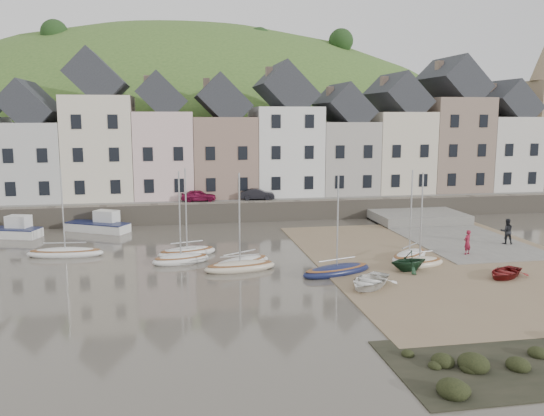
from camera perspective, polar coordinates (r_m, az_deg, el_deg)
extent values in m
plane|color=#4C453C|center=(36.09, 1.68, -6.23)|extent=(160.00, 160.00, 0.00)
cube|color=#3B5B24|center=(67.01, -3.91, 1.64)|extent=(90.00, 30.00, 1.50)
cube|color=slate|center=(55.59, -2.63, 0.91)|extent=(70.00, 7.00, 0.10)
cube|color=slate|center=(52.26, -2.12, -0.35)|extent=(70.00, 1.20, 1.80)
cube|color=#7C654B|center=(39.75, 17.47, -5.16)|extent=(18.00, 26.00, 0.06)
cube|color=slate|center=(48.46, 17.32, -2.55)|extent=(8.00, 18.00, 0.12)
ellipsoid|color=#3B5B24|center=(98.04, -8.52, -7.19)|extent=(134.40, 84.00, 84.00)
cylinder|color=#382619|center=(83.78, -20.97, 14.42)|extent=(0.50, 0.50, 3.00)
sphere|color=#213D19|center=(84.06, -21.07, 16.12)|extent=(3.60, 3.60, 3.60)
cylinder|color=#382619|center=(86.43, -11.00, 14.68)|extent=(0.50, 0.50, 3.00)
sphere|color=#213D19|center=(86.71, -11.06, 16.32)|extent=(3.60, 3.60, 3.60)
cylinder|color=#382619|center=(85.45, -1.27, 14.91)|extent=(0.50, 0.50, 3.00)
sphere|color=#213D19|center=(85.73, -1.27, 16.57)|extent=(3.60, 3.60, 3.60)
cylinder|color=#382619|center=(87.15, 6.93, 14.73)|extent=(0.50, 0.50, 3.00)
sphere|color=#213D19|center=(87.42, 6.96, 16.36)|extent=(3.60, 3.60, 3.60)
cube|color=#BBBBB7|center=(59.61, -22.66, 4.35)|extent=(5.80, 8.00, 7.50)
cube|color=gray|center=(59.82, -24.45, 10.66)|extent=(0.60, 0.90, 1.40)
cube|color=beige|center=(58.50, -16.83, 5.81)|extent=(6.40, 8.00, 10.00)
cube|color=gray|center=(58.84, -18.80, 13.76)|extent=(0.60, 0.90, 1.40)
cube|color=beige|center=(58.16, -10.84, 5.29)|extent=(5.60, 8.00, 8.50)
cube|color=gray|center=(58.15, -12.47, 12.21)|extent=(0.60, 0.90, 1.40)
cube|color=#886D5E|center=(58.41, -4.96, 5.19)|extent=(6.20, 8.00, 8.00)
cube|color=gray|center=(58.22, -6.62, 12.16)|extent=(0.60, 0.90, 1.40)
cube|color=silver|center=(59.31, 1.28, 5.77)|extent=(6.60, 8.00, 9.00)
cube|color=gray|center=(59.04, -0.31, 13.35)|extent=(0.60, 0.90, 1.40)
cube|color=#A59F97|center=(60.90, 7.07, 5.08)|extent=(5.80, 8.00, 7.50)
cube|color=gray|center=(60.37, 5.86, 11.41)|extent=(0.60, 0.90, 1.40)
cube|color=beige|center=(62.87, 12.29, 5.53)|extent=(6.00, 8.00, 8.50)
cube|color=gray|center=(62.29, 11.22, 12.23)|extent=(0.60, 0.90, 1.40)
cube|color=#836E5E|center=(65.47, 17.41, 6.12)|extent=(6.40, 8.00, 10.00)
cube|color=gray|center=(64.86, 16.49, 13.41)|extent=(0.60, 0.90, 1.40)
cube|color=beige|center=(68.57, 21.96, 5.16)|extent=(5.80, 8.00, 8.00)
cube|color=gray|center=(67.74, 21.26, 11.02)|extent=(0.60, 0.90, 1.40)
ellipsoid|color=silver|center=(41.96, -20.09, -4.31)|extent=(5.35, 1.92, 0.84)
ellipsoid|color=brown|center=(41.91, -20.11, -4.01)|extent=(4.92, 1.75, 0.20)
cylinder|color=#B2B5B7|center=(41.37, -20.33, -0.13)|extent=(0.10, 0.10, 5.60)
cylinder|color=#B2B5B7|center=(41.80, -20.15, -3.31)|extent=(2.88, 0.31, 0.08)
ellipsoid|color=silver|center=(38.12, -9.16, -5.19)|extent=(4.08, 2.33, 0.84)
ellipsoid|color=brown|center=(38.06, -9.17, -4.87)|extent=(3.75, 2.12, 0.20)
cylinder|color=#B2B5B7|center=(37.47, -9.28, -0.59)|extent=(0.10, 0.10, 5.60)
cylinder|color=#B2B5B7|center=(37.94, -9.19, -4.09)|extent=(2.08, 0.55, 0.08)
ellipsoid|color=beige|center=(35.93, -3.24, -5.98)|extent=(4.81, 2.20, 0.84)
ellipsoid|color=brown|center=(35.88, -3.25, -5.64)|extent=(4.42, 2.00, 0.20)
cylinder|color=#B2B5B7|center=(35.24, -3.29, -1.11)|extent=(0.10, 0.10, 5.60)
cylinder|color=#B2B5B7|center=(35.74, -3.26, -4.82)|extent=(2.53, 0.47, 0.08)
ellipsoid|color=silver|center=(40.07, -8.55, -4.46)|extent=(4.44, 2.64, 0.84)
ellipsoid|color=brown|center=(40.01, -8.55, -4.15)|extent=(4.08, 2.41, 0.20)
cylinder|color=#B2B5B7|center=(39.45, -8.65, -0.08)|extent=(0.10, 0.10, 5.60)
cylinder|color=#B2B5B7|center=(39.90, -8.57, -3.41)|extent=(2.23, 0.74, 0.08)
ellipsoid|color=silver|center=(36.76, -3.25, -5.63)|extent=(4.75, 3.64, 0.84)
ellipsoid|color=brown|center=(36.71, -3.26, -5.29)|extent=(4.36, 3.34, 0.20)
cylinder|color=#B2B5B7|center=(36.09, -3.30, -0.87)|extent=(0.10, 0.10, 5.60)
cylinder|color=#B2B5B7|center=(36.58, -3.27, -4.49)|extent=(2.24, 1.36, 0.08)
ellipsoid|color=#141B41|center=(35.25, 6.53, -6.33)|extent=(5.08, 2.96, 0.84)
ellipsoid|color=brown|center=(35.19, 6.54, -5.99)|extent=(4.66, 2.70, 0.20)
cylinder|color=#B2B5B7|center=(34.54, 6.63, -1.37)|extent=(0.10, 0.10, 5.60)
cylinder|color=#B2B5B7|center=(35.05, 6.55, -5.15)|extent=(2.56, 0.92, 0.08)
ellipsoid|color=silver|center=(39.64, 13.65, -4.77)|extent=(4.04, 3.75, 0.84)
ellipsoid|color=brown|center=(39.59, 13.66, -4.46)|extent=(3.70, 3.44, 0.20)
cylinder|color=#B2B5B7|center=(39.02, 13.82, -0.35)|extent=(0.10, 0.10, 5.60)
cylinder|color=#B2B5B7|center=(39.47, 13.69, -3.72)|extent=(1.74, 1.50, 0.08)
ellipsoid|color=beige|center=(38.04, 14.62, -5.41)|extent=(3.71, 2.10, 0.84)
ellipsoid|color=brown|center=(37.98, 14.64, -5.09)|extent=(3.41, 1.92, 0.20)
cylinder|color=#B2B5B7|center=(37.39, 14.82, -0.81)|extent=(0.10, 0.10, 5.60)
cylinder|color=#B2B5B7|center=(37.86, 14.67, -4.31)|extent=(1.90, 0.42, 0.08)
cube|color=silver|center=(50.09, -24.96, -2.29)|extent=(5.29, 3.18, 0.70)
cube|color=#141B41|center=(50.02, -24.99, -1.87)|extent=(5.21, 3.20, 0.08)
cube|color=silver|center=(49.98, -24.17, -1.27)|extent=(2.04, 1.69, 1.00)
cube|color=silver|center=(49.88, -17.15, -1.87)|extent=(5.61, 4.19, 0.70)
cube|color=#141B41|center=(49.81, -17.17, -1.46)|extent=(5.54, 4.18, 0.08)
cube|color=silver|center=(50.04, -16.33, -0.81)|extent=(2.26, 1.99, 1.00)
imported|color=white|center=(32.69, 9.76, -7.25)|extent=(4.24, 4.26, 0.73)
imported|color=#17341F|center=(36.47, 13.59, -5.18)|extent=(2.79, 2.51, 1.30)
imported|color=maroon|center=(36.89, 22.38, -6.01)|extent=(3.65, 3.42, 0.62)
imported|color=maroon|center=(41.59, 19.07, -3.27)|extent=(0.74, 0.64, 1.71)
imported|color=black|center=(45.97, 22.56, -2.18)|extent=(1.10, 0.96, 1.92)
imported|color=maroon|center=(54.11, -7.40, 1.26)|extent=(3.33, 1.47, 1.12)
imported|color=black|center=(54.66, -1.48, 1.40)|extent=(3.41, 1.58, 1.08)
ellipsoid|color=black|center=(21.64, 17.74, -17.03)|extent=(1.12, 1.23, 0.73)
ellipsoid|color=black|center=(23.54, 16.07, -15.04)|extent=(0.53, 0.58, 0.34)
ellipsoid|color=black|center=(23.85, 19.63, -14.54)|extent=(1.19, 1.31, 0.78)
ellipsoid|color=black|center=(21.83, 18.29, -16.99)|extent=(0.84, 0.92, 0.55)
ellipsoid|color=black|center=(25.99, 25.19, -13.09)|extent=(0.77, 0.85, 0.50)
ellipsoid|color=black|center=(23.68, 19.30, -14.93)|extent=(0.77, 0.85, 0.50)
ellipsoid|color=black|center=(23.85, 16.82, -14.55)|extent=(0.90, 0.99, 0.59)
ellipsoid|color=black|center=(24.48, 23.54, -14.30)|extent=(0.91, 1.00, 0.59)
ellipsoid|color=black|center=(24.33, 13.51, -14.10)|extent=(0.52, 0.58, 0.34)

